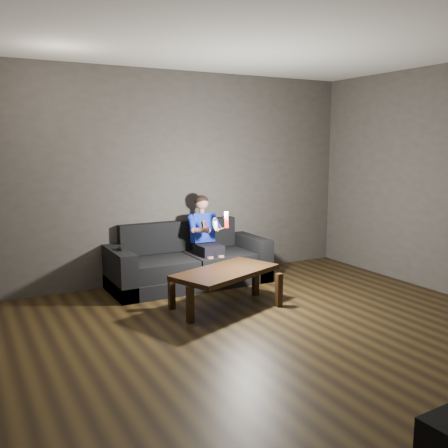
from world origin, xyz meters
TOP-DOWN VIEW (x-y plane):
  - floor at (0.00, 0.00)m, footprint 5.00×5.00m
  - back_wall at (0.00, 2.50)m, footprint 5.00×0.04m
  - ceiling at (0.00, 0.00)m, footprint 5.00×5.00m
  - sofa at (-0.05, 2.16)m, footprint 2.02×0.87m
  - child at (0.18, 2.11)m, footprint 0.42×0.52m
  - wii_remote_red at (0.26, 1.71)m, footprint 0.07×0.08m
  - nunchuk_white at (0.11, 1.71)m, footprint 0.08×0.10m
  - wii_remote_black at (-0.96, 2.09)m, footprint 0.06×0.14m
  - coffee_table at (-0.07, 1.10)m, footprint 1.31×0.97m

SIDE VIEW (x-z plane):
  - floor at x=0.00m, z-range 0.00..0.00m
  - sofa at x=-0.05m, z-range -0.14..0.64m
  - coffee_table at x=-0.07m, z-range 0.16..0.59m
  - wii_remote_black at x=-0.96m, z-range 0.55..0.58m
  - child at x=0.18m, z-range 0.14..1.19m
  - nunchuk_white at x=0.11m, z-range 0.75..0.91m
  - wii_remote_red at x=0.26m, z-range 0.77..0.97m
  - back_wall at x=0.00m, z-range 0.00..2.70m
  - ceiling at x=0.00m, z-range 2.69..2.71m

